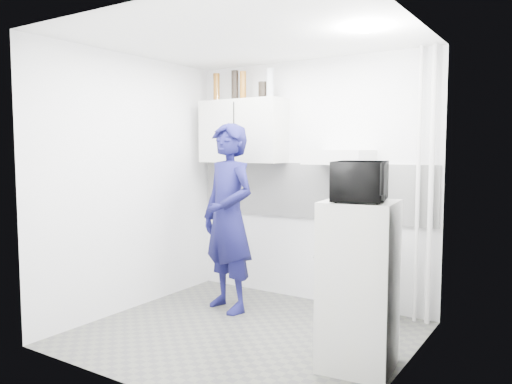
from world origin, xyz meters
The scene contains 22 objects.
floor centered at (0.00, 0.00, 0.00)m, with size 2.80×2.80×0.00m, color #525349.
ceiling centered at (0.00, 0.00, 2.60)m, with size 2.80×2.80×0.00m, color white.
wall_back centered at (0.00, 1.25, 1.30)m, with size 2.80×2.80×0.00m, color white.
wall_left centered at (-1.40, 0.00, 1.30)m, with size 2.60×2.60×0.00m, color white.
wall_right centered at (1.40, 0.00, 1.30)m, with size 2.60×2.60×0.00m, color white.
person centered at (-0.53, 0.48, 0.95)m, with size 0.70×0.46×1.91m, color #121244.
stove centered at (0.68, 1.00, 0.42)m, with size 0.53×0.53×0.85m, color silver.
fridge centered at (1.10, -0.10, 0.63)m, with size 0.52×0.52×1.27m, color silver.
stove_top centered at (0.68, 1.00, 0.86)m, with size 0.51×0.51×0.03m, color black.
saucepan centered at (0.76, 0.92, 0.93)m, with size 0.20×0.20×0.11m, color silver.
microwave centered at (1.10, -0.10, 1.41)m, with size 0.36×0.53×0.29m, color black.
bottle_a centered at (-1.12, 1.07, 2.36)m, with size 0.07×0.07×0.32m, color brown.
bottle_c centered at (-0.86, 1.07, 2.37)m, with size 0.08×0.08×0.33m, color black.
bottle_d centered at (-0.75, 1.07, 2.36)m, with size 0.07×0.07×0.31m, color brown.
canister_b centered at (-0.49, 1.07, 2.29)m, with size 0.09×0.09×0.18m, color black.
bottle_e centered at (-0.39, 1.07, 2.36)m, with size 0.08×0.08×0.32m, color #B2B7BC.
upper_cabinet centered at (-0.75, 1.07, 1.85)m, with size 1.00×0.35×0.70m, color silver.
range_hood centered at (0.45, 1.00, 1.57)m, with size 0.60×0.50×0.14m, color silver.
backsplash centered at (0.00, 1.24, 1.20)m, with size 2.74×0.03×0.60m, color white.
pipe_a centered at (1.30, 1.17, 1.30)m, with size 0.05×0.05×2.60m, color silver.
pipe_b centered at (1.18, 1.17, 1.30)m, with size 0.04×0.04×2.60m, color silver.
ceiling_spot_fixture centered at (1.00, 0.20, 2.57)m, with size 0.10×0.10×0.02m, color white.
Camera 1 is at (2.44, -3.59, 1.64)m, focal length 35.00 mm.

